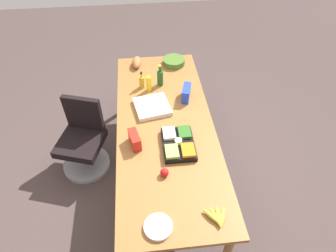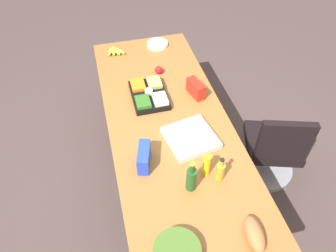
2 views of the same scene
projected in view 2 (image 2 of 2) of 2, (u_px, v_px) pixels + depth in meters
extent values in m
plane|color=#473937|center=(168.00, 175.00, 3.24)|extent=(10.00, 10.00, 0.00)
cube|color=#905E2D|center=(168.00, 122.00, 2.69)|extent=(2.59, 0.99, 0.04)
cylinder|color=#905E2D|center=(108.00, 80.00, 3.71)|extent=(0.07, 0.07, 0.74)
cylinder|color=#905E2D|center=(176.00, 69.00, 3.84)|extent=(0.07, 0.07, 0.74)
cylinder|color=gray|center=(264.00, 168.00, 3.27)|extent=(0.56, 0.56, 0.05)
cylinder|color=gray|center=(268.00, 155.00, 3.12)|extent=(0.06, 0.06, 0.36)
cube|color=black|center=(272.00, 143.00, 2.99)|extent=(0.60, 0.60, 0.09)
cube|color=black|center=(284.00, 142.00, 2.65)|extent=(0.19, 0.43, 0.44)
cylinder|color=yellow|center=(206.00, 165.00, 2.24)|extent=(0.06, 0.06, 0.19)
cylinder|color=white|center=(157.00, 44.00, 3.44)|extent=(0.25, 0.25, 0.03)
sphere|color=red|center=(159.00, 70.00, 3.09)|extent=(0.10, 0.10, 0.08)
cube|color=#213EBF|center=(144.00, 157.00, 2.31)|extent=(0.23, 0.14, 0.15)
cylinder|color=#1C4B1D|center=(191.00, 179.00, 2.16)|extent=(0.08, 0.08, 0.19)
cylinder|color=#1C4B1D|center=(192.00, 168.00, 2.06)|extent=(0.03, 0.03, 0.07)
cylinder|color=gold|center=(193.00, 164.00, 2.03)|extent=(0.04, 0.04, 0.01)
ellipsoid|color=gold|center=(111.00, 51.00, 3.34)|extent=(0.17, 0.10, 0.04)
ellipsoid|color=yellow|center=(114.00, 51.00, 3.34)|extent=(0.17, 0.05, 0.04)
ellipsoid|color=yellow|center=(116.00, 51.00, 3.34)|extent=(0.17, 0.09, 0.04)
ellipsoid|color=gold|center=(119.00, 51.00, 3.34)|extent=(0.16, 0.13, 0.04)
cube|color=red|center=(196.00, 88.00, 2.85)|extent=(0.21, 0.13, 0.14)
cube|color=silver|center=(191.00, 138.00, 2.51)|extent=(0.42, 0.42, 0.05)
cube|color=black|center=(149.00, 95.00, 2.85)|extent=(0.42, 0.30, 0.05)
cube|color=orange|center=(138.00, 85.00, 2.89)|extent=(0.16, 0.12, 0.03)
cube|color=#2D6120|center=(143.00, 102.00, 2.73)|extent=(0.16, 0.12, 0.03)
cube|color=#9FC456|center=(154.00, 82.00, 2.91)|extent=(0.16, 0.12, 0.03)
cube|color=silver|center=(160.00, 99.00, 2.76)|extent=(0.16, 0.12, 0.03)
cylinder|color=white|center=(149.00, 92.00, 2.82)|extent=(0.07, 0.07, 0.04)
cylinder|color=#446726|center=(177.00, 252.00, 1.88)|extent=(0.33, 0.33, 0.07)
ellipsoid|color=#AA6437|center=(254.00, 234.00, 1.94)|extent=(0.25, 0.13, 0.10)
cylinder|color=gold|center=(220.00, 172.00, 2.23)|extent=(0.07, 0.07, 0.14)
cylinder|color=gold|center=(222.00, 163.00, 2.16)|extent=(0.03, 0.03, 0.06)
cylinder|color=black|center=(222.00, 160.00, 2.13)|extent=(0.04, 0.04, 0.01)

